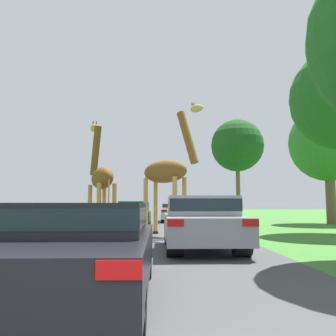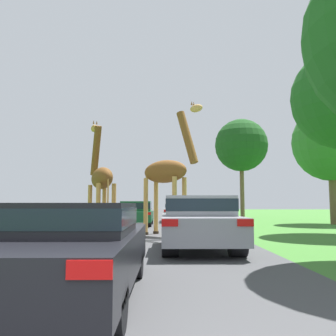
# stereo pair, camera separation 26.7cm
# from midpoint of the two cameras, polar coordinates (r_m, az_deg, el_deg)

# --- Properties ---
(road) EXTENTS (6.96, 120.00, 0.00)m
(road) POSITION_cam_midpoint_polar(r_m,az_deg,el_deg) (30.99, -1.57, -8.07)
(road) COLOR #424244
(road) RESTS_ON ground
(giraffe_near_road) EXTENTS (2.56, 2.28, 5.21)m
(giraffe_near_road) POSITION_cam_midpoint_polar(r_m,az_deg,el_deg) (14.31, 0.48, -0.76)
(giraffe_near_road) COLOR tan
(giraffe_near_road) RESTS_ON ground
(giraffe_companion) EXTENTS (1.53, 2.64, 4.74)m
(giraffe_companion) POSITION_cam_midpoint_polar(r_m,az_deg,el_deg) (13.81, -10.17, -1.67)
(giraffe_companion) COLOR #B77F3D
(giraffe_companion) RESTS_ON ground
(car_lead_maroon) EXTENTS (1.90, 4.41, 1.26)m
(car_lead_maroon) POSITION_cam_midpoint_polar(r_m,az_deg,el_deg) (5.05, -14.52, -12.00)
(car_lead_maroon) COLOR black
(car_lead_maroon) RESTS_ON ground
(car_queue_right) EXTENTS (1.87, 4.15, 1.39)m
(car_queue_right) POSITION_cam_midpoint_polar(r_m,az_deg,el_deg) (20.90, -4.74, -7.15)
(car_queue_right) COLOR #144C28
(car_queue_right) RESTS_ON ground
(car_queue_left) EXTENTS (2.00, 4.03, 1.46)m
(car_queue_left) POSITION_cam_midpoint_polar(r_m,az_deg,el_deg) (9.83, 5.76, -8.50)
(car_queue_left) COLOR gray
(car_queue_left) RESTS_ON ground
(car_far_ahead) EXTENTS (1.99, 4.12, 1.31)m
(car_far_ahead) POSITION_cam_midpoint_polar(r_m,az_deg,el_deg) (25.04, 1.94, -7.02)
(car_far_ahead) COLOR silver
(car_far_ahead) RESTS_ON ground
(car_verge_right) EXTENTS (1.74, 4.46, 1.33)m
(car_verge_right) POSITION_cam_midpoint_polar(r_m,az_deg,el_deg) (32.43, -4.35, -6.69)
(car_verge_right) COLOR maroon
(car_verge_right) RESTS_ON ground
(tree_centre_back) EXTENTS (4.86, 4.86, 9.10)m
(tree_centre_back) POSITION_cam_midpoint_polar(r_m,az_deg,el_deg) (33.77, 11.88, 3.55)
(tree_centre_back) COLOR brown
(tree_centre_back) RESTS_ON ground
(tree_right_cluster) EXTENTS (4.87, 4.87, 7.53)m
(tree_right_cluster) POSITION_cam_midpoint_polar(r_m,az_deg,el_deg) (24.66, 25.10, 3.67)
(tree_right_cluster) COLOR brown
(tree_right_cluster) RESTS_ON ground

